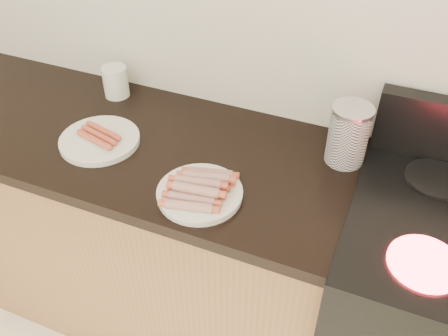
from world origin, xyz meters
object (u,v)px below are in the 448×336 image
at_px(stove, 448,334).
at_px(side_plate, 100,140).
at_px(canister, 348,135).
at_px(mug, 116,82).
at_px(main_plate, 200,195).

xyz_separation_m(stove, side_plate, (-1.19, -0.04, 0.45)).
bearing_deg(canister, mug, 176.30).
distance_m(main_plate, canister, 0.48).
bearing_deg(main_plate, side_plate, 165.18).
relative_size(canister, mug, 1.70).
bearing_deg(stove, mug, 170.00).
xyz_separation_m(main_plate, canister, (0.34, 0.32, 0.09)).
xyz_separation_m(stove, main_plate, (-0.78, -0.15, 0.45)).
distance_m(stove, side_plate, 1.27).
bearing_deg(stove, side_plate, -177.89).
relative_size(main_plate, canister, 1.26).
xyz_separation_m(side_plate, mug, (-0.10, 0.27, 0.05)).
relative_size(main_plate, side_plate, 0.94).
bearing_deg(main_plate, stove, 10.95).
xyz_separation_m(side_plate, canister, (0.75, 0.22, 0.09)).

